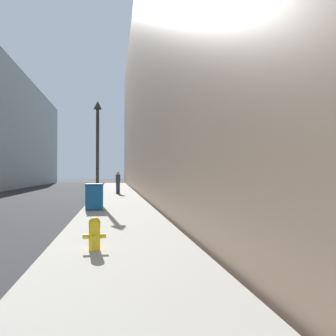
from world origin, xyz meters
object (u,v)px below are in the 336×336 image
at_px(trash_bin, 94,196).
at_px(pedestrian_on_sidewalk, 118,183).
at_px(lamppost, 98,142).
at_px(fire_hydrant, 94,233).

relative_size(trash_bin, pedestrian_on_sidewalk, 0.66).
xyz_separation_m(trash_bin, lamppost, (-0.08, 4.10, 2.72)).
bearing_deg(pedestrian_on_sidewalk, fire_hydrant, -92.18).
xyz_separation_m(fire_hydrant, trash_bin, (-0.43, 7.47, 0.22)).
xyz_separation_m(lamppost, pedestrian_on_sidewalk, (1.20, 6.59, -2.45)).
relative_size(fire_hydrant, lamppost, 0.12).
distance_m(lamppost, pedestrian_on_sidewalk, 7.13).
distance_m(trash_bin, pedestrian_on_sidewalk, 10.75).
height_order(trash_bin, lamppost, lamppost).
bearing_deg(pedestrian_on_sidewalk, lamppost, -100.31).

